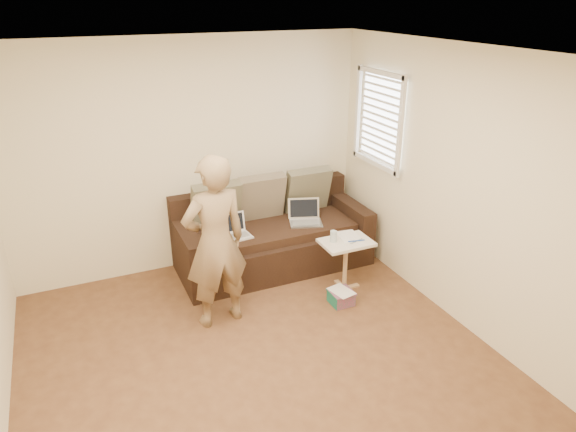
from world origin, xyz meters
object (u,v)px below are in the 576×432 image
object	(u,v)px
striped_box	(341,297)
drinking_glass	(333,236)
sofa	(273,233)
side_table	(345,266)
laptop_silver	(306,224)
person	(215,243)
laptop_white	(236,237)

from	to	relation	value
striped_box	drinking_glass	bearing A→B (deg)	81.88
sofa	side_table	bearing A→B (deg)	-59.22
laptop_silver	person	distance (m)	1.50
drinking_glass	person	bearing A→B (deg)	-177.95
laptop_white	striped_box	xyz separation A→B (m)	(0.82, -0.92, -0.44)
laptop_white	person	bearing A→B (deg)	-126.69
striped_box	laptop_silver	bearing A→B (deg)	87.43
sofa	drinking_glass	distance (m)	0.88
laptop_white	person	size ratio (longest dim) A/B	0.19
laptop_silver	drinking_glass	bearing A→B (deg)	-71.28
laptop_silver	striped_box	xyz separation A→B (m)	(-0.04, -0.93, -0.44)
drinking_glass	laptop_silver	bearing A→B (deg)	89.80
person	side_table	xyz separation A→B (m)	(1.41, -0.00, -0.56)
side_table	drinking_glass	bearing A→B (deg)	159.67
laptop_white	laptop_silver	bearing A→B (deg)	-4.11
laptop_white	side_table	xyz separation A→B (m)	(0.99, -0.69, -0.23)
laptop_silver	striped_box	distance (m)	1.04
person	laptop_white	bearing A→B (deg)	-127.98
laptop_white	striped_box	world-z (taller)	laptop_white
person	striped_box	distance (m)	1.48
sofa	side_table	distance (m)	0.97
person	drinking_glass	size ratio (longest dim) A/B	14.23
drinking_glass	laptop_white	bearing A→B (deg)	143.25
laptop_white	striped_box	size ratio (longest dim) A/B	1.39
laptop_silver	laptop_white	size ratio (longest dim) A/B	1.10
sofa	drinking_glass	bearing A→B (deg)	-65.06
laptop_silver	laptop_white	xyz separation A→B (m)	(-0.86, -0.02, 0.00)
sofa	laptop_white	distance (m)	0.53
person	striped_box	bearing A→B (deg)	162.99
sofa	laptop_silver	xyz separation A→B (m)	(0.36, -0.12, 0.10)
laptop_white	drinking_glass	size ratio (longest dim) A/B	2.77
sofa	drinking_glass	world-z (taller)	sofa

